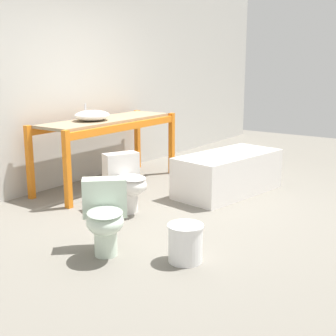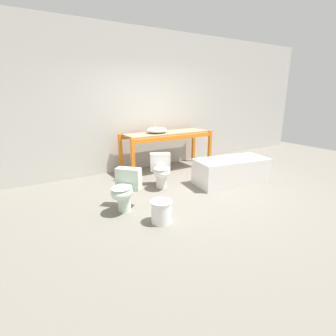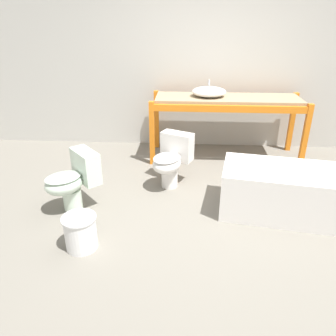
# 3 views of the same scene
# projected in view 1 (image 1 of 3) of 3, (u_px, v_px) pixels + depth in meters

# --- Properties ---
(ground_plane) EXTENTS (12.00, 12.00, 0.00)m
(ground_plane) POSITION_uv_depth(u_px,v_px,m) (195.00, 211.00, 5.30)
(ground_plane) COLOR slate
(warehouse_wall_rear) EXTENTS (10.80, 0.08, 3.20)m
(warehouse_wall_rear) POSITION_uv_depth(u_px,v_px,m) (60.00, 66.00, 6.12)
(warehouse_wall_rear) COLOR beige
(warehouse_wall_rear) RESTS_ON ground_plane
(shelving_rack) EXTENTS (2.16, 0.73, 0.91)m
(shelving_rack) POSITION_uv_depth(u_px,v_px,m) (107.00, 128.00, 6.26)
(shelving_rack) COLOR orange
(shelving_rack) RESTS_ON ground_plane
(sink_basin) EXTENTS (0.48, 0.43, 0.21)m
(sink_basin) POSITION_uv_depth(u_px,v_px,m) (92.00, 115.00, 6.01)
(sink_basin) COLOR white
(sink_basin) RESTS_ON shelving_rack
(bathtub_main) EXTENTS (1.56, 0.90, 0.52)m
(bathtub_main) POSITION_uv_depth(u_px,v_px,m) (228.00, 170.00, 5.97)
(bathtub_main) COLOR white
(bathtub_main) RESTS_ON ground_plane
(toilet_near) EXTENTS (0.56, 0.66, 0.64)m
(toilet_near) POSITION_uv_depth(u_px,v_px,m) (127.00, 181.00, 5.23)
(toilet_near) COLOR white
(toilet_near) RESTS_ON ground_plane
(toilet_far) EXTENTS (0.65, 0.64, 0.64)m
(toilet_far) POSITION_uv_depth(u_px,v_px,m) (105.00, 215.00, 4.07)
(toilet_far) COLOR silver
(toilet_far) RESTS_ON ground_plane
(bucket_white) EXTENTS (0.31, 0.31, 0.33)m
(bucket_white) POSITION_uv_depth(u_px,v_px,m) (185.00, 242.00, 3.95)
(bucket_white) COLOR white
(bucket_white) RESTS_ON ground_plane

